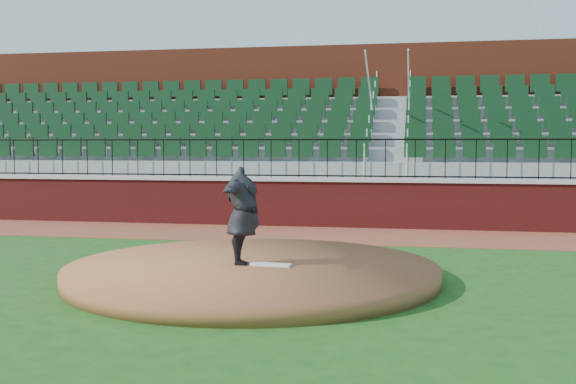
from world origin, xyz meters
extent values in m
plane|color=#184714|center=(0.00, 0.00, 0.00)|extent=(90.00, 90.00, 0.00)
cube|color=brown|center=(0.00, 5.40, 0.01)|extent=(34.00, 3.20, 0.01)
cube|color=maroon|center=(0.00, 7.00, 0.60)|extent=(34.00, 0.35, 1.20)
cube|color=#B7B7B7|center=(0.00, 7.00, 1.25)|extent=(34.00, 0.45, 0.10)
cube|color=maroon|center=(0.00, 12.52, 2.75)|extent=(34.00, 0.50, 5.50)
cylinder|color=brown|center=(-0.25, -0.23, 0.12)|extent=(5.98, 5.98, 0.25)
cube|color=silver|center=(0.07, -0.35, 0.27)|extent=(0.66, 0.22, 0.04)
imported|color=black|center=(-0.39, -0.30, 1.04)|extent=(0.68, 1.98, 1.58)
camera|label=1|loc=(2.37, -10.90, 2.18)|focal=42.90mm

